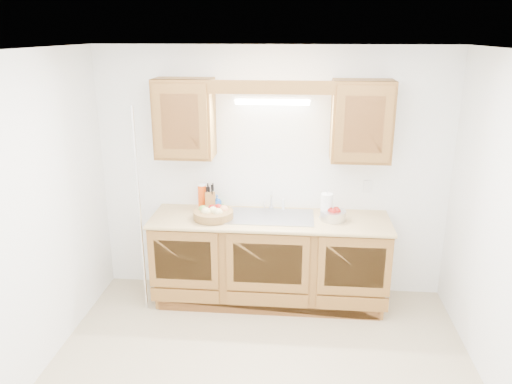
# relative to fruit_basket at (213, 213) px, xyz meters

# --- Properties ---
(room) EXTENTS (3.52, 3.50, 2.50)m
(room) POSITION_rel_fruit_basket_xyz_m (0.54, -1.12, 0.30)
(room) COLOR tan
(room) RESTS_ON ground
(base_cabinets) EXTENTS (2.20, 0.60, 0.86)m
(base_cabinets) POSITION_rel_fruit_basket_xyz_m (0.54, 0.08, -0.51)
(base_cabinets) COLOR olive
(base_cabinets) RESTS_ON ground
(countertop) EXTENTS (2.30, 0.63, 0.04)m
(countertop) POSITION_rel_fruit_basket_xyz_m (0.54, 0.06, -0.07)
(countertop) COLOR tan
(countertop) RESTS_ON base_cabinets
(upper_cabinet_left) EXTENTS (0.55, 0.33, 0.75)m
(upper_cabinet_left) POSITION_rel_fruit_basket_xyz_m (-0.29, 0.21, 0.87)
(upper_cabinet_left) COLOR olive
(upper_cabinet_left) RESTS_ON room
(upper_cabinet_right) EXTENTS (0.55, 0.33, 0.75)m
(upper_cabinet_right) POSITION_rel_fruit_basket_xyz_m (1.37, 0.21, 0.87)
(upper_cabinet_right) COLOR olive
(upper_cabinet_right) RESTS_ON room
(valance) EXTENTS (2.20, 0.05, 0.12)m
(valance) POSITION_rel_fruit_basket_xyz_m (0.54, 0.07, 1.19)
(valance) COLOR olive
(valance) RESTS_ON room
(fluorescent_fixture) EXTENTS (0.76, 0.08, 0.08)m
(fluorescent_fixture) POSITION_rel_fruit_basket_xyz_m (0.54, 0.29, 1.04)
(fluorescent_fixture) COLOR white
(fluorescent_fixture) RESTS_ON room
(sink) EXTENTS (0.84, 0.46, 0.36)m
(sink) POSITION_rel_fruit_basket_xyz_m (0.54, 0.08, -0.13)
(sink) COLOR #9E9EA3
(sink) RESTS_ON countertop
(wire_shelf_pole) EXTENTS (0.03, 0.03, 2.00)m
(wire_shelf_pole) POSITION_rel_fruit_basket_xyz_m (-0.66, -0.19, 0.05)
(wire_shelf_pole) COLOR silver
(wire_shelf_pole) RESTS_ON ground
(outlet_plate) EXTENTS (0.08, 0.01, 0.12)m
(outlet_plate) POSITION_rel_fruit_basket_xyz_m (1.49, 0.37, 0.20)
(outlet_plate) COLOR white
(outlet_plate) RESTS_ON room
(fruit_basket) EXTENTS (0.45, 0.45, 0.12)m
(fruit_basket) POSITION_rel_fruit_basket_xyz_m (0.00, 0.00, 0.00)
(fruit_basket) COLOR olive
(fruit_basket) RESTS_ON countertop
(knife_block) EXTENTS (0.13, 0.18, 0.29)m
(knife_block) POSITION_rel_fruit_basket_xyz_m (-0.07, 0.21, 0.05)
(knife_block) COLOR olive
(knife_block) RESTS_ON countertop
(orange_canister) EXTENTS (0.10, 0.10, 0.26)m
(orange_canister) POSITION_rel_fruit_basket_xyz_m (-0.16, 0.26, 0.08)
(orange_canister) COLOR #FB4D0D
(orange_canister) RESTS_ON countertop
(soap_bottle) EXTENTS (0.10, 0.10, 0.16)m
(soap_bottle) POSITION_rel_fruit_basket_xyz_m (0.00, 0.22, 0.03)
(soap_bottle) COLOR blue
(soap_bottle) RESTS_ON countertop
(sponge) EXTENTS (0.12, 0.09, 0.02)m
(sponge) POSITION_rel_fruit_basket_xyz_m (0.00, 0.32, -0.04)
(sponge) COLOR #CC333F
(sponge) RESTS_ON countertop
(paper_towel) EXTENTS (0.14, 0.14, 0.29)m
(paper_towel) POSITION_rel_fruit_basket_xyz_m (1.08, 0.10, 0.07)
(paper_towel) COLOR silver
(paper_towel) RESTS_ON countertop
(apple_bowl) EXTENTS (0.28, 0.28, 0.13)m
(apple_bowl) POSITION_rel_fruit_basket_xyz_m (1.14, 0.06, 0.00)
(apple_bowl) COLOR silver
(apple_bowl) RESTS_ON countertop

